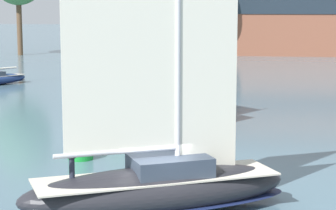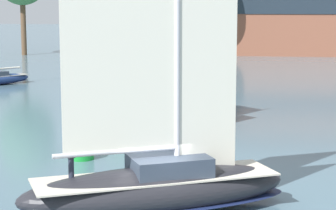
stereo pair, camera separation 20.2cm
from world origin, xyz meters
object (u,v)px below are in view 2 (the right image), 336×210
sailboat_main (156,184)px  sailboat_moored_outer_mooring (187,113)px  channel_buoy (81,142)px  sailboat_moored_far_slip (1,79)px

sailboat_main → sailboat_moored_outer_mooring: sailboat_main is taller
sailboat_main → sailboat_moored_outer_mooring: size_ratio=1.62×
sailboat_moored_outer_mooring → channel_buoy: size_ratio=3.93×
sailboat_main → channel_buoy: bearing=123.1°
channel_buoy → sailboat_main: bearing=-56.9°
sailboat_main → channel_buoy: size_ratio=6.36×
sailboat_moored_outer_mooring → channel_buoy: 10.72m
sailboat_moored_outer_mooring → sailboat_moored_far_slip: bearing=138.1°
sailboat_main → sailboat_moored_outer_mooring: 17.63m
sailboat_moored_outer_mooring → channel_buoy: sailboat_moored_outer_mooring is taller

